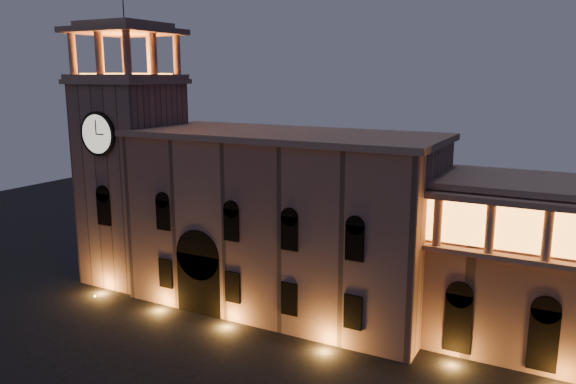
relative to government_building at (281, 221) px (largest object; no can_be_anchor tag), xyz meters
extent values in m
cube|color=#8B675B|center=(0.08, 0.07, -0.27)|extent=(30.00, 12.00, 17.00)
cube|color=gray|center=(0.08, 0.07, 8.53)|extent=(30.80, 12.80, 0.60)
cube|color=black|center=(-5.92, -5.33, -5.77)|extent=(5.00, 1.40, 6.00)
cylinder|color=black|center=(-5.92, -5.33, -2.77)|extent=(5.00, 1.40, 5.00)
cube|color=orange|center=(-5.92, -5.53, -5.97)|extent=(4.20, 0.20, 5.00)
cube|color=#8B675B|center=(-18.42, -0.93, 2.23)|extent=(9.00, 9.00, 22.00)
cube|color=gray|center=(-18.42, -0.93, 13.48)|extent=(9.80, 9.80, 0.50)
cylinder|color=black|center=(-18.42, -5.61, 8.23)|extent=(4.60, 0.35, 4.60)
cylinder|color=beige|center=(-18.42, -5.75, 8.23)|extent=(4.00, 0.12, 4.00)
cube|color=gray|center=(-18.42, -0.93, 13.98)|extent=(9.40, 9.40, 0.50)
cube|color=orange|center=(-18.42, -0.93, 14.28)|extent=(6.80, 6.80, 0.15)
cylinder|color=gray|center=(-22.22, -4.73, 16.33)|extent=(0.76, 0.76, 4.20)
cylinder|color=gray|center=(-18.42, -4.73, 16.33)|extent=(0.76, 0.76, 4.20)
cylinder|color=gray|center=(-14.62, -4.73, 16.33)|extent=(0.76, 0.76, 4.20)
cylinder|color=gray|center=(-22.22, 2.87, 16.33)|extent=(0.76, 0.76, 4.20)
cylinder|color=gray|center=(-18.42, 2.87, 16.33)|extent=(0.76, 0.76, 4.20)
cylinder|color=gray|center=(-14.62, 2.87, 16.33)|extent=(0.76, 0.76, 4.20)
cylinder|color=gray|center=(-22.22, -0.93, 16.33)|extent=(0.76, 0.76, 4.20)
cylinder|color=gray|center=(-14.62, -0.93, 16.33)|extent=(0.76, 0.76, 4.20)
cube|color=gray|center=(-18.42, -0.93, 18.73)|extent=(9.80, 9.80, 0.60)
cube|color=gray|center=(-18.42, -0.93, 19.33)|extent=(7.50, 7.50, 0.60)
cylinder|color=black|center=(-18.42, -0.93, 21.63)|extent=(0.10, 0.10, 4.00)
cylinder|color=gray|center=(16.08, -3.43, 2.73)|extent=(0.70, 0.70, 4.00)
cylinder|color=gray|center=(20.08, -3.43, 2.73)|extent=(0.70, 0.70, 4.00)
cylinder|color=gray|center=(24.08, -3.43, 2.73)|extent=(0.70, 0.70, 4.00)
camera|label=1|loc=(25.90, -47.20, 14.03)|focal=35.00mm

